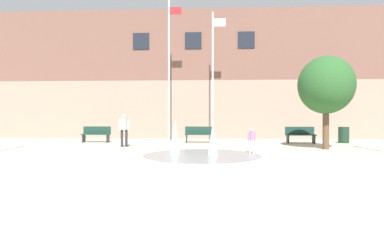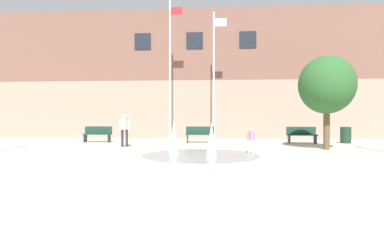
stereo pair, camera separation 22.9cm
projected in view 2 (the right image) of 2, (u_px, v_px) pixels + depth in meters
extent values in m
plane|color=#BCB299|center=(154.00, 189.00, 5.88)|extent=(100.00, 100.00, 0.00)
cube|color=gray|center=(197.00, 111.00, 22.92)|extent=(36.00, 6.00, 3.91)
cube|color=brown|center=(197.00, 54.00, 22.89)|extent=(36.00, 6.00, 4.78)
cube|color=#1E232D|center=(143.00, 41.00, 20.10)|extent=(1.10, 0.06, 1.10)
cube|color=#1E232D|center=(195.00, 41.00, 19.87)|extent=(1.10, 0.06, 1.10)
cube|color=#1E232D|center=(248.00, 40.00, 19.64)|extent=(1.10, 0.06, 1.10)
cylinder|color=gray|center=(201.00, 155.00, 11.20)|extent=(4.38, 4.38, 0.01)
cone|color=silver|center=(174.00, 137.00, 11.51)|extent=(0.41, 0.41, 1.32)
cone|color=silver|center=(212.00, 139.00, 10.95)|extent=(0.40, 0.40, 1.23)
cube|color=#28282D|center=(85.00, 138.00, 17.14)|extent=(0.06, 0.40, 0.44)
cube|color=#28282D|center=(109.00, 139.00, 17.05)|extent=(0.06, 0.40, 0.44)
cube|color=#19382D|center=(97.00, 134.00, 17.09)|extent=(1.60, 0.44, 0.05)
cube|color=#19382D|center=(98.00, 130.00, 17.29)|extent=(1.60, 0.04, 0.42)
cube|color=#28282D|center=(187.00, 139.00, 16.85)|extent=(0.06, 0.40, 0.44)
cube|color=#28282D|center=(212.00, 139.00, 16.76)|extent=(0.06, 0.40, 0.44)
cube|color=#19382D|center=(200.00, 134.00, 16.81)|extent=(1.60, 0.44, 0.05)
cube|color=#19382D|center=(200.00, 130.00, 17.00)|extent=(1.60, 0.04, 0.42)
cube|color=#28282D|center=(289.00, 139.00, 16.38)|extent=(0.06, 0.40, 0.44)
cube|color=#28282D|center=(315.00, 140.00, 16.28)|extent=(0.06, 0.40, 0.44)
cube|color=#19382D|center=(302.00, 135.00, 16.33)|extent=(1.60, 0.44, 0.05)
cube|color=#19382D|center=(301.00, 131.00, 16.53)|extent=(1.60, 0.04, 0.42)
cylinder|color=silver|center=(249.00, 147.00, 11.74)|extent=(0.07, 0.07, 0.52)
cylinder|color=silver|center=(253.00, 147.00, 11.73)|extent=(0.07, 0.07, 0.52)
cube|color=pink|center=(251.00, 136.00, 11.73)|extent=(0.13, 0.21, 0.33)
sphere|color=beige|center=(251.00, 130.00, 11.73)|extent=(0.13, 0.13, 0.13)
cylinder|color=pink|center=(248.00, 137.00, 11.74)|extent=(0.05, 0.05, 0.34)
cylinder|color=pink|center=(254.00, 137.00, 11.72)|extent=(0.05, 0.05, 0.34)
cylinder|color=#28282D|center=(122.00, 138.00, 14.49)|extent=(0.12, 0.12, 0.84)
cylinder|color=#28282D|center=(127.00, 138.00, 14.47)|extent=(0.12, 0.12, 0.84)
cube|color=white|center=(125.00, 124.00, 14.48)|extent=(0.24, 0.36, 0.54)
sphere|color=beige|center=(125.00, 116.00, 14.47)|extent=(0.21, 0.21, 0.21)
cylinder|color=white|center=(120.00, 125.00, 14.49)|extent=(0.08, 0.08, 0.55)
cylinder|color=white|center=(129.00, 125.00, 14.46)|extent=(0.08, 0.08, 0.55)
cylinder|color=silver|center=(170.00, 71.00, 17.76)|extent=(0.10, 0.10, 8.37)
cube|color=#B21E23|center=(177.00, 11.00, 17.71)|extent=(0.70, 0.02, 0.45)
cylinder|color=silver|center=(214.00, 77.00, 17.59)|extent=(0.10, 0.10, 7.64)
cube|color=silver|center=(221.00, 22.00, 17.54)|extent=(0.70, 0.02, 0.45)
cylinder|color=#193323|center=(346.00, 135.00, 16.53)|extent=(0.56, 0.56, 0.90)
cylinder|color=brown|center=(327.00, 132.00, 13.21)|extent=(0.27, 0.27, 1.58)
ellipsoid|color=#285628|center=(327.00, 85.00, 13.20)|extent=(2.41, 2.41, 2.56)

